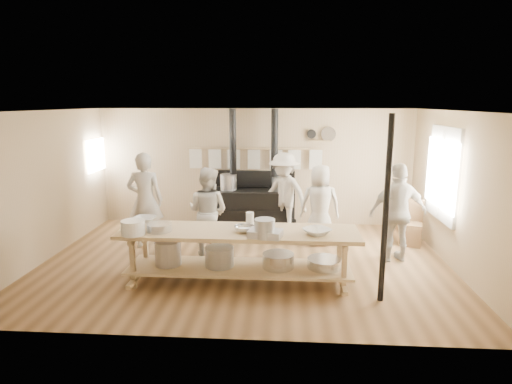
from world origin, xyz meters
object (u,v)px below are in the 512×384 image
(cook_right, at_px, (398,213))
(roasting_pan, at_px, (265,233))
(prep_table, at_px, (238,251))
(cook_by_window, at_px, (284,194))
(chair, at_px, (411,232))
(cook_center, at_px, (320,205))
(stove, at_px, (253,204))
(cook_far_left, at_px, (145,200))
(cook_left, at_px, (208,211))

(cook_right, bearing_deg, roasting_pan, 23.20)
(prep_table, bearing_deg, cook_right, 23.66)
(cook_by_window, xyz_separation_m, chair, (2.49, -0.54, -0.60))
(cook_by_window, bearing_deg, cook_center, -9.62)
(stove, bearing_deg, cook_right, -35.00)
(cook_far_left, height_order, roasting_pan, cook_far_left)
(chair, bearing_deg, cook_right, -100.71)
(roasting_pan, bearing_deg, cook_center, 67.18)
(stove, bearing_deg, roasting_pan, -82.76)
(chair, bearing_deg, cook_far_left, -155.30)
(cook_far_left, relative_size, roasting_pan, 3.94)
(cook_center, bearing_deg, stove, -37.78)
(cook_by_window, bearing_deg, stove, -179.00)
(cook_far_left, bearing_deg, stove, -148.23)
(cook_by_window, distance_m, roasting_pan, 2.91)
(stove, bearing_deg, cook_by_window, -32.02)
(stove, xyz_separation_m, cook_right, (2.65, -1.86, 0.34))
(cook_far_left, relative_size, cook_by_window, 1.07)
(chair, bearing_deg, cook_center, -157.62)
(stove, height_order, cook_center, stove)
(cook_right, relative_size, roasting_pan, 3.72)
(stove, xyz_separation_m, cook_left, (-0.69, -1.77, 0.28))
(cook_center, relative_size, cook_right, 0.91)
(stove, distance_m, cook_right, 3.25)
(prep_table, xyz_separation_m, cook_center, (1.37, 1.95, 0.27))
(cook_right, bearing_deg, cook_left, -11.62)
(prep_table, height_order, roasting_pan, roasting_pan)
(cook_center, height_order, cook_by_window, cook_by_window)
(cook_left, relative_size, cook_center, 1.02)
(prep_table, relative_size, cook_right, 2.08)
(cook_by_window, relative_size, roasting_pan, 3.70)
(cook_far_left, height_order, cook_right, cook_far_left)
(chair, relative_size, roasting_pan, 1.87)
(chair, height_order, roasting_pan, roasting_pan)
(cook_center, height_order, chair, cook_center)
(chair, bearing_deg, cook_left, -149.06)
(cook_center, height_order, roasting_pan, cook_center)
(prep_table, bearing_deg, chair, 33.01)
(cook_right, bearing_deg, cook_center, -41.91)
(cook_left, bearing_deg, chair, -147.82)
(cook_left, bearing_deg, roasting_pan, 145.95)
(cook_center, relative_size, roasting_pan, 3.39)
(stove, relative_size, chair, 2.99)
(cook_center, relative_size, chair, 1.82)
(cook_far_left, xyz_separation_m, cook_center, (3.31, 0.40, -0.13))
(stove, distance_m, cook_center, 1.76)
(prep_table, bearing_deg, cook_far_left, 141.27)
(cook_center, bearing_deg, prep_table, 54.89)
(cook_center, bearing_deg, cook_right, 148.27)
(stove, xyz_separation_m, chair, (3.16, -0.96, -0.26))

